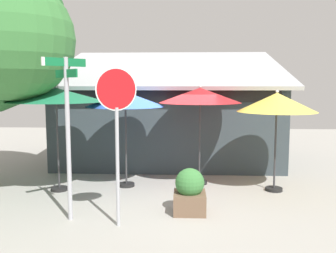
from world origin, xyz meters
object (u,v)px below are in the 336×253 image
object	(u,v)px
patio_umbrella_crimson_right	(200,96)
patio_umbrella_mustard_far_right	(277,103)
street_sign_post	(67,123)
sidewalk_planter	(190,192)
patio_umbrella_forest_green_left	(56,96)
patio_umbrella_royal_blue_center	(125,100)
stop_sign	(117,116)

from	to	relation	value
patio_umbrella_crimson_right	patio_umbrella_mustard_far_right	xyz separation A→B (m)	(1.93, -0.58, -0.16)
patio_umbrella_mustard_far_right	street_sign_post	bearing A→B (deg)	-153.95
street_sign_post	patio_umbrella_crimson_right	distance (m)	3.99
street_sign_post	patio_umbrella_crimson_right	world-z (taller)	street_sign_post
patio_umbrella_crimson_right	sidewalk_planter	distance (m)	3.08
street_sign_post	patio_umbrella_forest_green_left	bearing A→B (deg)	114.81
patio_umbrella_royal_blue_center	patio_umbrella_crimson_right	world-z (taller)	patio_umbrella_crimson_right
street_sign_post	sidewalk_planter	size ratio (longest dim) A/B	3.38
patio_umbrella_crimson_right	patio_umbrella_mustard_far_right	bearing A→B (deg)	-16.72
stop_sign	patio_umbrella_mustard_far_right	distance (m)	4.44
patio_umbrella_forest_green_left	sidewalk_planter	xyz separation A→B (m)	(3.39, -1.51, -2.02)
patio_umbrella_royal_blue_center	patio_umbrella_crimson_right	bearing A→B (deg)	9.82
stop_sign	patio_umbrella_forest_green_left	size ratio (longest dim) A/B	1.12
stop_sign	patio_umbrella_royal_blue_center	world-z (taller)	stop_sign
patio_umbrella_forest_green_left	patio_umbrella_royal_blue_center	bearing A→B (deg)	15.81
street_sign_post	patio_umbrella_mustard_far_right	bearing A→B (deg)	26.05
patio_umbrella_royal_blue_center	patio_umbrella_crimson_right	xyz separation A→B (m)	(1.99, 0.34, 0.10)
patio_umbrella_royal_blue_center	sidewalk_planter	size ratio (longest dim) A/B	2.70
patio_umbrella_forest_green_left	stop_sign	bearing A→B (deg)	-49.30
stop_sign	patio_umbrella_crimson_right	xyz separation A→B (m)	(1.70, 3.13, 0.28)
sidewalk_planter	patio_umbrella_royal_blue_center	bearing A→B (deg)	130.61
patio_umbrella_mustard_far_right	stop_sign	bearing A→B (deg)	-144.82
patio_umbrella_royal_blue_center	patio_umbrella_mustard_far_right	distance (m)	3.93
patio_umbrella_forest_green_left	sidewalk_planter	world-z (taller)	patio_umbrella_forest_green_left
patio_umbrella_royal_blue_center	stop_sign	bearing A→B (deg)	-83.97
sidewalk_planter	patio_umbrella_forest_green_left	bearing A→B (deg)	156.08
street_sign_post	patio_umbrella_crimson_right	xyz separation A→B (m)	(2.74, 2.86, 0.45)
street_sign_post	patio_umbrella_crimson_right	size ratio (longest dim) A/B	1.20
street_sign_post	stop_sign	world-z (taller)	street_sign_post
stop_sign	patio_umbrella_forest_green_left	xyz separation A→B (m)	(-1.99, 2.31, 0.31)
patio_umbrella_royal_blue_center	sidewalk_planter	world-z (taller)	patio_umbrella_royal_blue_center
street_sign_post	patio_umbrella_mustard_far_right	world-z (taller)	street_sign_post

